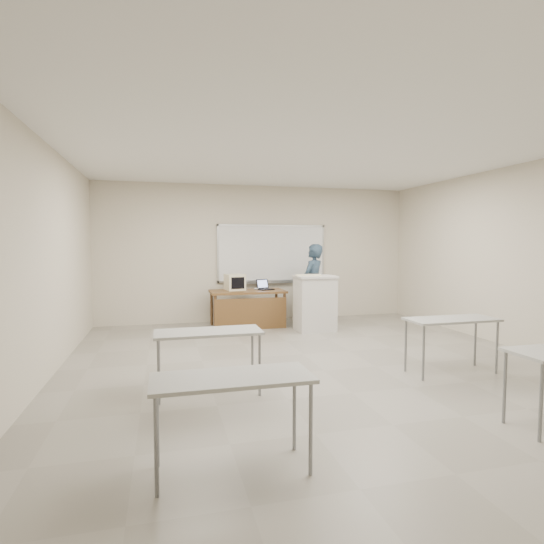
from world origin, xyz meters
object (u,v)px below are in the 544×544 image
object	(u,v)px
podium	(315,303)
presenter	(313,284)
crt_monitor	(234,282)
laptop	(265,287)
mouse	(256,289)
whiteboard	(272,254)
keyboard	(308,275)
instructor_desk	(249,300)

from	to	relation	value
podium	presenter	size ratio (longest dim) A/B	0.64
crt_monitor	laptop	world-z (taller)	crt_monitor
laptop	presenter	xyz separation A→B (m)	(0.98, -0.21, 0.05)
laptop	presenter	distance (m)	1.01
mouse	presenter	size ratio (longest dim) A/B	0.06
whiteboard	laptop	xyz separation A→B (m)	(-0.30, -0.61, -0.68)
whiteboard	podium	world-z (taller)	whiteboard
crt_monitor	presenter	xyz separation A→B (m)	(1.63, -0.27, -0.06)
keyboard	podium	bearing A→B (deg)	21.52
presenter	instructor_desk	bearing A→B (deg)	-43.62
laptop	whiteboard	bearing A→B (deg)	40.49
instructor_desk	podium	bearing A→B (deg)	-28.84
podium	mouse	size ratio (longest dim) A/B	10.48
whiteboard	presenter	bearing A→B (deg)	-49.94
laptop	keyboard	xyz separation A→B (m)	(0.65, -0.86, 0.30)
instructor_desk	keyboard	world-z (taller)	keyboard
keyboard	instructor_desk	bearing A→B (deg)	161.06
whiteboard	crt_monitor	xyz separation A→B (m)	(-0.95, -0.54, -0.57)
whiteboard	instructor_desk	bearing A→B (deg)	-131.90
mouse	instructor_desk	bearing A→B (deg)	-138.62
whiteboard	presenter	xyz separation A→B (m)	(0.68, -0.81, -0.63)
whiteboard	podium	size ratio (longest dim) A/B	2.27
crt_monitor	keyboard	distance (m)	1.60
instructor_desk	keyboard	xyz separation A→B (m)	(1.05, -0.68, 0.55)
podium	whiteboard	bearing A→B (deg)	107.30
laptop	mouse	size ratio (longest dim) A/B	2.81
mouse	podium	bearing A→B (deg)	-37.12
keyboard	presenter	size ratio (longest dim) A/B	0.29
podium	laptop	xyz separation A→B (m)	(-0.80, 0.84, 0.26)
whiteboard	keyboard	distance (m)	1.55
crt_monitor	keyboard	bearing A→B (deg)	-44.73
instructor_desk	crt_monitor	world-z (taller)	crt_monitor
crt_monitor	keyboard	xyz separation A→B (m)	(1.30, -0.92, 0.19)
podium	presenter	world-z (taller)	presenter
mouse	presenter	xyz separation A→B (m)	(1.18, -0.20, 0.08)
crt_monitor	mouse	world-z (taller)	crt_monitor
whiteboard	crt_monitor	bearing A→B (deg)	-150.27
instructor_desk	crt_monitor	distance (m)	0.50
crt_monitor	keyboard	size ratio (longest dim) A/B	0.83
podium	laptop	bearing A→B (deg)	131.91
podium	crt_monitor	size ratio (longest dim) A/B	2.63
whiteboard	instructor_desk	xyz separation A→B (m)	(-0.70, -0.78, -0.92)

